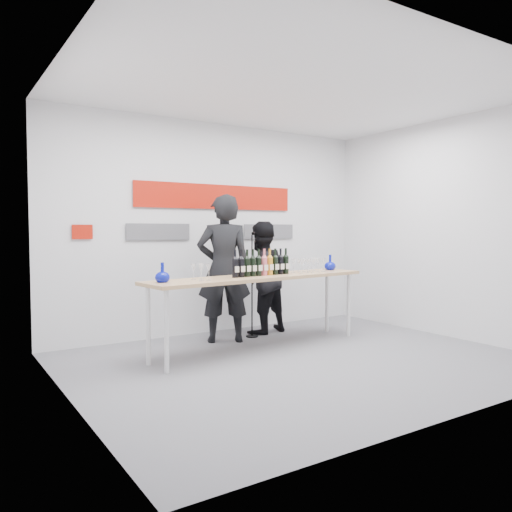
{
  "coord_description": "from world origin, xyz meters",
  "views": [
    {
      "loc": [
        -3.45,
        -4.37,
        1.47
      ],
      "look_at": [
        -0.08,
        0.83,
        1.15
      ],
      "focal_mm": 35.0,
      "sensor_mm": 36.0,
      "label": 1
    }
  ],
  "objects_px": {
    "tasting_table": "(260,281)",
    "presenter_right": "(261,277)",
    "presenter_left": "(224,269)",
    "mic_stand": "(252,305)"
  },
  "relations": [
    {
      "from": "presenter_right",
      "to": "mic_stand",
      "type": "height_order",
      "value": "presenter_right"
    },
    {
      "from": "presenter_left",
      "to": "presenter_right",
      "type": "xyz_separation_m",
      "value": [
        0.72,
        0.2,
        -0.17
      ]
    },
    {
      "from": "tasting_table",
      "to": "mic_stand",
      "type": "bearing_deg",
      "value": 59.7
    },
    {
      "from": "presenter_left",
      "to": "mic_stand",
      "type": "distance_m",
      "value": 0.7
    },
    {
      "from": "tasting_table",
      "to": "presenter_right",
      "type": "bearing_deg",
      "value": 49.99
    },
    {
      "from": "presenter_left",
      "to": "presenter_right",
      "type": "relative_size",
      "value": 1.21
    },
    {
      "from": "tasting_table",
      "to": "presenter_left",
      "type": "xyz_separation_m",
      "value": [
        -0.18,
        0.6,
        0.12
      ]
    },
    {
      "from": "tasting_table",
      "to": "presenter_left",
      "type": "relative_size",
      "value": 1.6
    },
    {
      "from": "mic_stand",
      "to": "tasting_table",
      "type": "bearing_deg",
      "value": -115.01
    },
    {
      "from": "tasting_table",
      "to": "presenter_right",
      "type": "distance_m",
      "value": 0.97
    }
  ]
}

